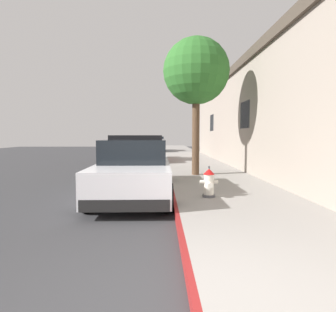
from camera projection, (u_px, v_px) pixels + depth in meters
name	position (u px, v px, depth m)	size (l,w,h in m)	color
ground_plane	(67.00, 176.00, 12.46)	(33.45, 60.00, 0.20)	#353538
sidewalk_pavement	(204.00, 171.00, 12.60)	(3.09, 60.00, 0.17)	gray
curb_painted_edge	(168.00, 172.00, 12.56)	(0.08, 60.00, 0.17)	maroon
storefront_building	(336.00, 116.00, 11.79)	(7.88, 27.34, 4.94)	gray
police_cruiser	(135.00, 169.00, 7.89)	(1.94, 4.84, 1.68)	white
parked_car_silver_ahead	(148.00, 151.00, 17.51)	(1.94, 4.84, 1.56)	maroon
parked_car_dark_far	(155.00, 145.00, 27.55)	(1.94, 4.84, 1.56)	navy
fire_hydrant	(209.00, 183.00, 6.98)	(0.44, 0.40, 0.76)	#4C4C51
street_tree	(196.00, 72.00, 10.68)	(2.48, 2.48, 5.15)	brown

